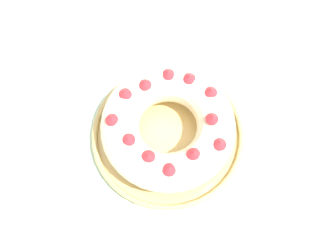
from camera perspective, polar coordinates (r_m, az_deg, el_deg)
ground_plane at (r=1.63m, az=-0.33°, el=-11.51°), size 8.00×8.00×0.00m
dining_table at (r=0.97m, az=-0.55°, el=-4.63°), size 1.24×1.13×0.77m
serving_dish at (r=0.88m, az=0.00°, el=-1.29°), size 0.34×0.34×0.03m
bundt_cake at (r=0.83m, az=0.00°, el=0.03°), size 0.29×0.29×0.10m
fork at (r=0.97m, az=-15.98°, el=4.71°), size 0.02×0.19×0.01m
serving_knife at (r=0.97m, az=-18.07°, el=3.38°), size 0.02×0.22×0.01m
cake_knife at (r=0.95m, az=-15.16°, el=2.47°), size 0.02×0.17×0.01m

